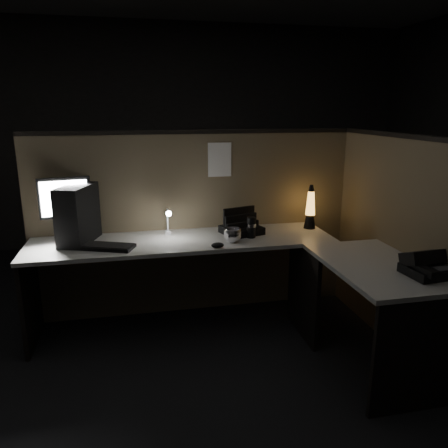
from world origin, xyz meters
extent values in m
plane|color=black|center=(0.00, 0.00, 0.00)|extent=(6.00, 6.00, 0.00)
plane|color=#282623|center=(0.00, 3.00, 1.35)|extent=(6.00, 0.00, 6.00)
cube|color=brown|center=(0.00, 0.93, 0.75)|extent=(2.66, 0.06, 1.50)
cube|color=brown|center=(1.33, 0.10, 0.75)|extent=(0.06, 1.66, 1.50)
cube|color=#BCBAB1|center=(-0.15, 0.60, 0.71)|extent=(2.30, 0.60, 0.03)
cube|color=#BCBAB1|center=(1.00, -0.20, 0.71)|extent=(0.60, 1.00, 0.03)
cube|color=black|center=(-1.28, 0.60, 0.35)|extent=(0.03, 0.55, 0.70)
cube|color=black|center=(1.00, -0.68, 0.35)|extent=(0.55, 0.03, 0.70)
cube|color=black|center=(0.72, 0.30, 0.35)|extent=(0.03, 0.55, 0.70)
cube|color=black|center=(-0.91, 0.70, 0.94)|extent=(0.30, 0.44, 0.43)
cylinder|color=black|center=(-1.00, 0.75, 0.74)|extent=(0.16, 0.16, 0.01)
cube|color=black|center=(-1.00, 0.77, 0.83)|extent=(0.05, 0.04, 0.18)
cube|color=black|center=(-1.00, 0.77, 1.06)|extent=(0.37, 0.10, 0.30)
cube|color=white|center=(-1.00, 0.75, 1.06)|extent=(0.32, 0.07, 0.26)
cube|color=black|center=(-0.75, 0.51, 0.74)|extent=(0.51, 0.33, 0.02)
ellipsoid|color=black|center=(0.07, 0.35, 0.75)|extent=(0.10, 0.07, 0.04)
cube|color=silver|center=(-0.25, 0.75, 0.74)|extent=(0.04, 0.05, 0.03)
cylinder|color=silver|center=(-0.25, 0.75, 0.85)|extent=(0.01, 0.01, 0.18)
cylinder|color=silver|center=(-0.25, 0.69, 0.94)|extent=(0.01, 0.12, 0.01)
sphere|color=white|center=(-0.25, 0.63, 0.93)|extent=(0.04, 0.04, 0.04)
cube|color=black|center=(0.33, 0.67, 0.76)|extent=(0.35, 0.33, 0.06)
cube|color=black|center=(0.33, 0.63, 0.80)|extent=(0.28, 0.10, 0.10)
cube|color=black|center=(0.33, 0.75, 0.85)|extent=(0.28, 0.10, 0.20)
cone|color=black|center=(0.92, 0.70, 0.79)|extent=(0.10, 0.10, 0.12)
cone|color=gold|center=(0.92, 0.70, 0.94)|extent=(0.08, 0.08, 0.20)
sphere|color=#904915|center=(0.92, 0.70, 0.88)|extent=(0.04, 0.04, 0.04)
sphere|color=#904915|center=(0.92, 0.70, 0.95)|extent=(0.03, 0.03, 0.03)
cone|color=black|center=(0.92, 0.70, 1.07)|extent=(0.05, 0.05, 0.05)
cylinder|color=black|center=(0.37, 0.54, 0.81)|extent=(0.07, 0.07, 0.16)
imported|color=silver|center=(0.21, 0.46, 0.78)|extent=(0.17, 0.17, 0.10)
sphere|color=orange|center=(0.29, 0.65, 0.78)|extent=(0.05, 0.05, 0.05)
cube|color=white|center=(0.20, 0.90, 1.29)|extent=(0.19, 0.00, 0.27)
cube|color=black|center=(1.20, -0.44, 0.76)|extent=(0.28, 0.25, 0.06)
cube|color=black|center=(1.20, -0.39, 0.83)|extent=(0.28, 0.18, 0.12)
cube|color=black|center=(1.11, -0.50, 0.79)|extent=(0.07, 0.20, 0.04)
cube|color=#3F3F42|center=(1.25, -0.47, 0.79)|extent=(0.12, 0.12, 0.00)
camera|label=1|loc=(-0.51, -2.57, 1.70)|focal=35.00mm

